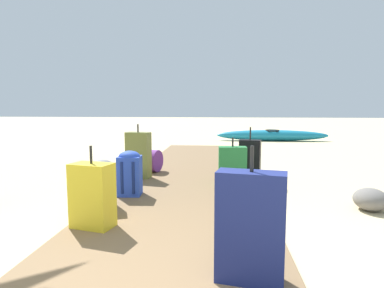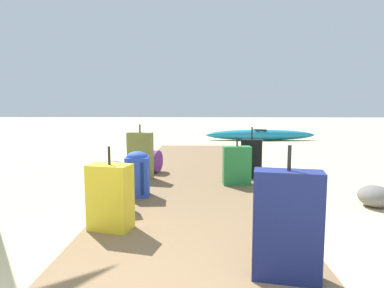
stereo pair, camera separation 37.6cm
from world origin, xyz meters
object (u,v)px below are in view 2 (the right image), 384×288
object	(u,v)px
backpack_grey	(113,183)
duffel_bag_purple	(145,161)
suitcase_navy	(287,226)
suitcase_black	(252,158)
kayak	(260,135)
backpack_blue	(137,173)
suitcase_olive	(140,156)
suitcase_green	(237,165)
suitcase_yellow	(110,197)

from	to	relation	value
backpack_grey	duffel_bag_purple	bearing A→B (deg)	89.66
suitcase_navy	suitcase_black	bearing A→B (deg)	85.31
suitcase_black	kayak	distance (m)	6.59
suitcase_navy	suitcase_black	size ratio (longest dim) A/B	1.10
backpack_blue	suitcase_navy	size ratio (longest dim) A/B	0.64
suitcase_olive	duffel_bag_purple	bearing A→B (deg)	91.63
suitcase_black	duffel_bag_purple	bearing A→B (deg)	166.78
duffel_bag_purple	suitcase_navy	size ratio (longest dim) A/B	0.67
suitcase_olive	suitcase_green	distance (m)	1.50
suitcase_black	backpack_blue	bearing A→B (deg)	-144.68
suitcase_yellow	suitcase_green	xyz separation A→B (m)	(1.34, 1.77, -0.02)
backpack_grey	suitcase_navy	size ratio (longest dim) A/B	0.61
duffel_bag_purple	kayak	size ratio (longest dim) A/B	0.16
suitcase_navy	suitcase_olive	bearing A→B (deg)	116.33
backpack_blue	suitcase_navy	xyz separation A→B (m)	(1.34, -1.97, 0.06)
suitcase_yellow	suitcase_olive	bearing A→B (deg)	92.81
backpack_grey	suitcase_navy	distance (m)	2.10
backpack_blue	suitcase_olive	size ratio (longest dim) A/B	0.67
backpack_grey	suitcase_navy	bearing A→B (deg)	-44.07
backpack_blue	suitcase_black	xyz separation A→B (m)	(1.59, 1.13, 0.01)
suitcase_navy	kayak	xyz separation A→B (m)	(1.55, 9.56, -0.25)
suitcase_olive	suitcase_yellow	size ratio (longest dim) A/B	1.10
suitcase_green	kayak	size ratio (longest dim) A/B	0.18
backpack_grey	suitcase_yellow	distance (m)	0.62
backpack_blue	suitcase_olive	bearing A→B (deg)	98.01
suitcase_navy	kayak	bearing A→B (deg)	80.79
suitcase_olive	suitcase_yellow	bearing A→B (deg)	-87.19
backpack_grey	kayak	xyz separation A→B (m)	(3.06, 8.11, -0.17)
suitcase_olive	backpack_grey	bearing A→B (deg)	-91.02
kayak	duffel_bag_purple	bearing A→B (deg)	-116.71
suitcase_olive	suitcase_black	bearing A→B (deg)	3.81
suitcase_navy	kayak	size ratio (longest dim) A/B	0.23
suitcase_olive	suitcase_green	bearing A→B (deg)	-14.14
suitcase_yellow	kayak	bearing A→B (deg)	71.44
backpack_blue	kayak	world-z (taller)	backpack_blue
suitcase_navy	suitcase_black	distance (m)	3.11
suitcase_green	suitcase_navy	bearing A→B (deg)	-89.35
suitcase_navy	suitcase_yellow	bearing A→B (deg)	148.18
duffel_bag_purple	suitcase_yellow	distance (m)	2.67
duffel_bag_purple	suitcase_green	xyz separation A→B (m)	(1.46, -0.89, 0.09)
kayak	suitcase_black	bearing A→B (deg)	-101.35
backpack_grey	kayak	world-z (taller)	backpack_grey
duffel_bag_purple	suitcase_green	bearing A→B (deg)	-31.34
backpack_grey	suitcase_green	world-z (taller)	suitcase_green
backpack_grey	suitcase_navy	world-z (taller)	suitcase_navy
suitcase_olive	suitcase_green	xyz separation A→B (m)	(1.45, -0.36, -0.08)
suitcase_black	backpack_grey	bearing A→B (deg)	-136.94
suitcase_yellow	kayak	size ratio (longest dim) A/B	0.20
duffel_bag_purple	backpack_grey	size ratio (longest dim) A/B	1.10
suitcase_green	kayak	world-z (taller)	suitcase_green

